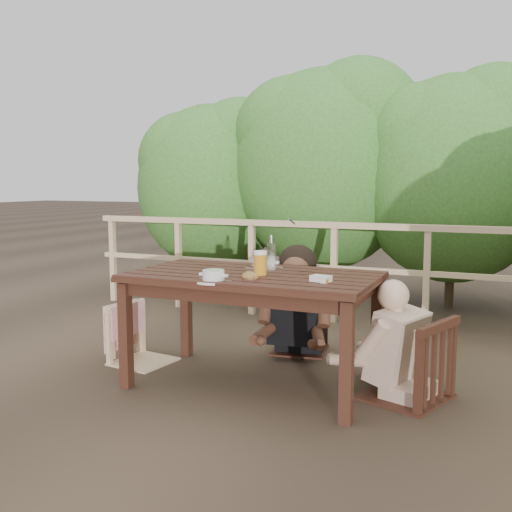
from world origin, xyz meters
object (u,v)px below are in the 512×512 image
at_px(chair_right, 407,321).
at_px(soup_near, 214,276).
at_px(beer_glass, 260,264).
at_px(tumbler, 250,277).
at_px(bread_roll, 250,277).
at_px(woman, 301,269).
at_px(butter_tub, 321,280).
at_px(chair_left, 142,309).
at_px(soup_far, 264,263).
at_px(chair_far, 300,299).
at_px(bottle, 271,254).
at_px(table, 253,330).
at_px(diner_right, 412,303).

distance_m(chair_right, soup_near, 1.28).
distance_m(beer_glass, tumbler, 0.27).
distance_m(soup_near, bread_roll, 0.23).
xyz_separation_m(woman, tumbler, (0.08, -1.22, 0.12)).
bearing_deg(woman, butter_tub, 105.67).
distance_m(chair_left, soup_far, 1.04).
relative_size(soup_near, bread_roll, 2.14).
bearing_deg(butter_tub, soup_far, 155.36).
distance_m(chair_left, chair_far, 1.29).
height_order(bread_roll, bottle, bottle).
bearing_deg(chair_right, chair_left, -69.01).
bearing_deg(tumbler, chair_far, 93.89).
relative_size(chair_left, soup_far, 3.14).
height_order(soup_near, bread_roll, soup_near).
xyz_separation_m(chair_right, butter_tub, (-0.49, -0.30, 0.28)).
bearing_deg(table, bread_roll, -70.56).
bearing_deg(soup_far, table, -82.30).
height_order(woman, soup_far, woman).
relative_size(diner_right, soup_far, 4.64).
distance_m(diner_right, tumbler, 1.06).
height_order(table, chair_right, chair_right).
bearing_deg(diner_right, butter_tub, 139.74).
xyz_separation_m(diner_right, soup_far, (-1.09, 0.13, 0.18)).
height_order(chair_far, soup_far, chair_far).
distance_m(diner_right, soup_near, 1.29).
xyz_separation_m(chair_left, bread_roll, (1.07, -0.35, 0.38)).
height_order(woman, butter_tub, woman).
bearing_deg(woman, diner_right, 133.87).
xyz_separation_m(chair_right, bottle, (-0.93, -0.05, 0.39)).
bearing_deg(soup_far, bread_roll, -76.82).
bearing_deg(tumbler, chair_right, 27.15).
distance_m(bottle, butter_tub, 0.52).
bearing_deg(table, soup_near, -108.27).
distance_m(soup_far, tumbler, 0.61).
height_order(woman, bottle, woman).
relative_size(woman, butter_tub, 11.14).
xyz_separation_m(beer_glass, butter_tub, (0.45, -0.10, -0.06)).
xyz_separation_m(diner_right, bread_roll, (-0.96, -0.40, 0.17)).
xyz_separation_m(chair_far, soup_far, (-0.07, -0.61, 0.37)).
bearing_deg(table, soup_far, 97.70).
xyz_separation_m(chair_far, beer_glass, (0.04, -0.94, 0.42)).
distance_m(chair_left, butter_tub, 1.58).
xyz_separation_m(soup_near, bottle, (0.21, 0.46, 0.10)).
bearing_deg(bottle, woman, 94.21).
bearing_deg(chair_far, tumbler, -95.59).
bearing_deg(butter_tub, woman, 127.75).
distance_m(bottle, tumbler, 0.42).
relative_size(soup_far, bread_roll, 2.46).
relative_size(woman, bottle, 5.09).
height_order(soup_far, butter_tub, soup_far).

